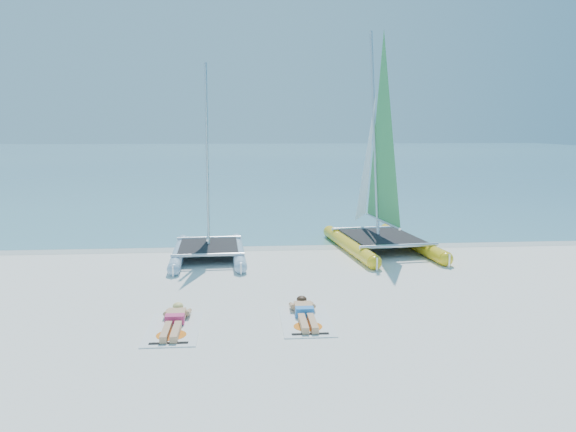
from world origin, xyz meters
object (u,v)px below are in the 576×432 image
object	(u,v)px
sunbather_b	(305,312)
sunbather_a	(175,320)
catamaran_blue	(208,198)
catamaran_yellow	(377,177)
towel_a	(174,329)
towel_b	(306,321)

from	to	relation	value
sunbather_b	sunbather_a	bearing A→B (deg)	-174.53
catamaran_blue	sunbather_b	xyz separation A→B (m)	(2.26, -5.60, -1.66)
catamaran_yellow	towel_a	bearing A→B (deg)	-134.63
catamaran_blue	sunbather_a	xyz separation A→B (m)	(-0.32, -5.84, -1.66)
towel_b	catamaran_yellow	bearing A→B (deg)	66.22
catamaran_yellow	sunbather_b	world-z (taller)	catamaran_yellow
catamaran_blue	towel_a	size ratio (longest dim) A/B	3.22
sunbather_a	sunbather_b	xyz separation A→B (m)	(2.58, 0.25, 0.00)
sunbather_a	towel_b	world-z (taller)	sunbather_a
catamaran_yellow	towel_a	size ratio (longest dim) A/B	3.86
catamaran_yellow	sunbather_a	distance (m)	9.18
catamaran_yellow	sunbather_b	bearing A→B (deg)	-120.81
catamaran_yellow	towel_b	size ratio (longest dim) A/B	3.86
towel_b	towel_a	bearing A→B (deg)	-174.53
catamaran_yellow	sunbather_a	bearing A→B (deg)	-135.40
towel_a	towel_b	bearing A→B (deg)	5.47
catamaran_blue	sunbather_a	bearing A→B (deg)	-95.44
catamaran_yellow	sunbather_a	size ratio (longest dim) A/B	4.14
catamaran_blue	towel_b	world-z (taller)	catamaran_blue
catamaran_yellow	towel_a	xyz separation A→B (m)	(-5.62, -7.14, -2.24)
catamaran_blue	sunbather_b	distance (m)	6.26
towel_a	sunbather_a	bearing A→B (deg)	90.00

